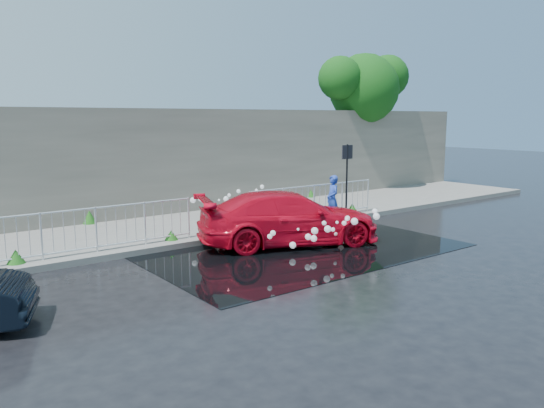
% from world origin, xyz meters
% --- Properties ---
extents(ground, '(90.00, 90.00, 0.00)m').
position_xyz_m(ground, '(0.00, 0.00, 0.00)').
color(ground, black).
rests_on(ground, ground).
extents(pavement, '(30.00, 4.00, 0.15)m').
position_xyz_m(pavement, '(0.00, 5.00, 0.07)').
color(pavement, '#60615C').
rests_on(pavement, ground).
extents(curb, '(30.00, 0.25, 0.16)m').
position_xyz_m(curb, '(0.00, 3.00, 0.08)').
color(curb, '#60615C').
rests_on(curb, ground).
extents(retaining_wall, '(30.00, 0.60, 3.50)m').
position_xyz_m(retaining_wall, '(0.00, 7.20, 1.90)').
color(retaining_wall, '#5E594F').
rests_on(retaining_wall, pavement).
extents(puddle, '(8.00, 5.00, 0.01)m').
position_xyz_m(puddle, '(0.50, 1.00, 0.01)').
color(puddle, black).
rests_on(puddle, ground).
extents(sign_post, '(0.45, 0.06, 2.50)m').
position_xyz_m(sign_post, '(4.20, 3.10, 1.72)').
color(sign_post, black).
rests_on(sign_post, ground).
extents(tree, '(4.90, 3.08, 6.18)m').
position_xyz_m(tree, '(9.54, 7.41, 4.73)').
color(tree, '#332114').
rests_on(tree, ground).
extents(railing_left, '(5.05, 0.05, 1.10)m').
position_xyz_m(railing_left, '(-4.00, 3.35, 0.74)').
color(railing_left, silver).
rests_on(railing_left, pavement).
extents(railing_right, '(5.05, 0.05, 1.10)m').
position_xyz_m(railing_right, '(3.00, 3.35, 0.74)').
color(railing_right, silver).
rests_on(railing_right, pavement).
extents(weeds, '(12.17, 3.93, 0.43)m').
position_xyz_m(weeds, '(-0.11, 4.58, 0.33)').
color(weeds, '#165416').
rests_on(weeds, pavement).
extents(water_spray, '(3.51, 5.74, 1.11)m').
position_xyz_m(water_spray, '(0.75, 2.13, 0.63)').
color(water_spray, white).
rests_on(water_spray, ground).
extents(red_car, '(5.26, 3.57, 1.41)m').
position_xyz_m(red_car, '(0.59, 1.63, 0.71)').
color(red_car, red).
rests_on(red_car, ground).
extents(person, '(0.55, 0.66, 1.55)m').
position_xyz_m(person, '(3.48, 3.00, 0.77)').
color(person, '#223FAB').
rests_on(person, ground).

